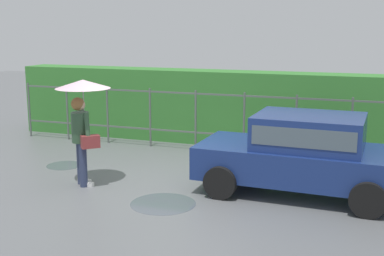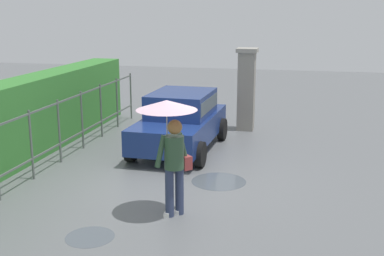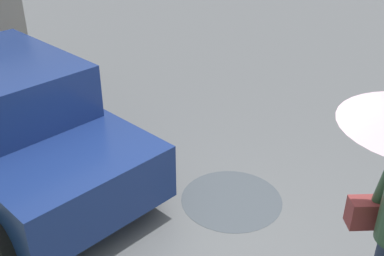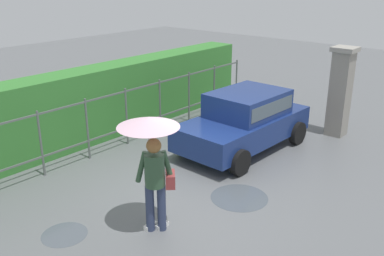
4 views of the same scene
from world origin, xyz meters
TOP-DOWN VIEW (x-y plane):
  - ground_plane at (0.00, 0.00)m, footprint 40.00×40.00m
  - car at (2.46, 0.37)m, footprint 3.79×1.97m
  - pedestrian at (-1.61, -0.48)m, footprint 1.04×1.04m
  - gate_pillar at (4.95, -0.99)m, footprint 0.60×0.60m
  - fence_section at (0.13, 2.86)m, footprint 11.07×0.05m
  - hedge_row at (0.13, 3.87)m, footprint 12.02×0.90m
  - puddle_near at (0.26, -1.01)m, footprint 1.15×1.15m
  - puddle_far at (-2.77, 0.54)m, footprint 0.79×0.79m

SIDE VIEW (x-z plane):
  - ground_plane at x=0.00m, z-range 0.00..0.00m
  - puddle_near at x=0.26m, z-range 0.00..0.00m
  - puddle_far at x=-2.77m, z-range 0.00..0.00m
  - car at x=2.46m, z-range 0.06..1.54m
  - fence_section at x=0.13m, z-range 0.08..1.58m
  - hedge_row at x=0.13m, z-range 0.00..1.90m
  - gate_pillar at x=4.95m, z-range 0.03..2.45m
  - pedestrian at x=-1.61m, z-range 0.49..2.54m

